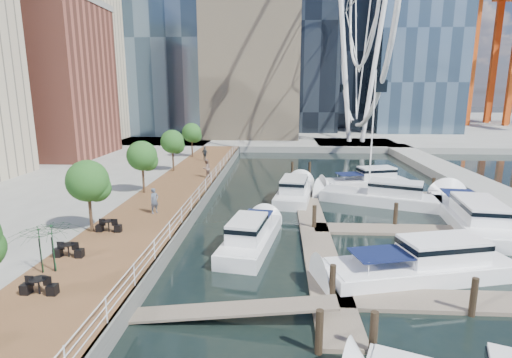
{
  "coord_description": "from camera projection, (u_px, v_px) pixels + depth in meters",
  "views": [
    {
      "loc": [
        0.4,
        -19.45,
        9.68
      ],
      "look_at": [
        -1.35,
        11.06,
        3.0
      ],
      "focal_mm": 28.0,
      "sensor_mm": 36.0,
      "label": 1
    }
  ],
  "objects": [
    {
      "name": "cafe_seating",
      "position": [
        15.0,
        275.0,
        16.68
      ],
      "size": [
        3.79,
        12.98,
        2.52
      ],
      "color": "#0E3416",
      "rests_on": "ground"
    },
    {
      "name": "breakwater",
      "position": [
        477.0,
        187.0,
        39.34
      ],
      "size": [
        4.0,
        60.0,
        1.0
      ],
      "primitive_type": "cube",
      "color": "gray",
      "rests_on": "ground"
    },
    {
      "name": "pedestrian_near",
      "position": [
        154.0,
        201.0,
        29.05
      ],
      "size": [
        0.77,
        0.81,
        1.87
      ],
      "primitive_type": "imported",
      "rotation": [
        0.0,
        0.0,
        0.93
      ],
      "color": "#4C5566",
      "rests_on": "boardwalk"
    },
    {
      "name": "pier",
      "position": [
        355.0,
        145.0,
        70.89
      ],
      "size": [
        14.0,
        12.0,
        1.0
      ],
      "primitive_type": "cube",
      "color": "gray",
      "rests_on": "ground"
    },
    {
      "name": "pedestrian_far",
      "position": [
        205.0,
        154.0,
        51.17
      ],
      "size": [
        1.16,
        0.99,
        1.87
      ],
      "primitive_type": "imported",
      "rotation": [
        0.0,
        0.0,
        2.54
      ],
      "color": "#394147",
      "rests_on": "boardwalk"
    },
    {
      "name": "floating_docks",
      "position": [
        378.0,
        216.0,
        30.25
      ],
      "size": [
        16.0,
        34.0,
        2.6
      ],
      "color": "#6D6051",
      "rests_on": "ground"
    },
    {
      "name": "land_far",
      "position": [
        278.0,
        123.0,
        120.44
      ],
      "size": [
        200.0,
        114.0,
        1.0
      ],
      "primitive_type": "cube",
      "color": "gray",
      "rests_on": "ground"
    },
    {
      "name": "moored_yachts",
      "position": [
        379.0,
        213.0,
        32.64
      ],
      "size": [
        20.9,
        35.92,
        11.5
      ],
      "color": "silver",
      "rests_on": "ground"
    },
    {
      "name": "boardwalk",
      "position": [
        174.0,
        196.0,
        36.09
      ],
      "size": [
        6.0,
        60.0,
        1.0
      ],
      "primitive_type": "cube",
      "color": "brown",
      "rests_on": "ground"
    },
    {
      "name": "seawall",
      "position": [
        207.0,
        196.0,
        35.92
      ],
      "size": [
        0.25,
        60.0,
        1.0
      ],
      "primitive_type": "cube",
      "color": "#595954",
      "rests_on": "ground"
    },
    {
      "name": "yacht_foreground",
      "position": [
        419.0,
        278.0,
        21.22
      ],
      "size": [
        11.5,
        5.57,
        2.15
      ],
      "primitive_type": null,
      "rotation": [
        0.0,
        0.0,
        1.81
      ],
      "color": "white",
      "rests_on": "ground"
    },
    {
      "name": "ground",
      "position": [
        270.0,
        279.0,
        21.06
      ],
      "size": [
        520.0,
        520.0,
        0.0
      ],
      "primitive_type": "plane",
      "color": "black",
      "rests_on": "ground"
    },
    {
      "name": "pedestrian_mid",
      "position": [
        206.0,
        168.0,
        41.25
      ],
      "size": [
        1.13,
        1.17,
        1.9
      ],
      "primitive_type": "imported",
      "rotation": [
        0.0,
        0.0,
        -2.2
      ],
      "color": "#86695D",
      "rests_on": "boardwalk"
    },
    {
      "name": "cafe_tables",
      "position": [
        55.0,
        267.0,
        19.4
      ],
      "size": [
        2.5,
        13.7,
        0.74
      ],
      "color": "black",
      "rests_on": "ground"
    },
    {
      "name": "street_trees",
      "position": [
        142.0,
        156.0,
        34.44
      ],
      "size": [
        2.6,
        42.6,
        4.6
      ],
      "color": "#3F2B1C",
      "rests_on": "ground"
    },
    {
      "name": "railing",
      "position": [
        206.0,
        185.0,
        35.71
      ],
      "size": [
        0.1,
        60.0,
        1.05
      ],
      "primitive_type": null,
      "color": "white",
      "rests_on": "boardwalk"
    }
  ]
}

